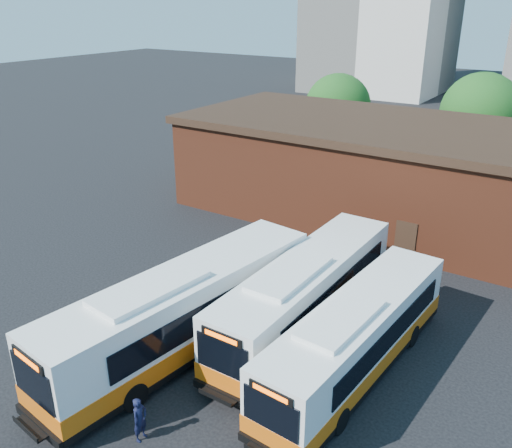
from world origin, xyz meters
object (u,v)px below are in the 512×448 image
Objects in this scene: transit_worker at (140,419)px; bus_midwest at (306,296)px; bus_mideast at (184,314)px; bus_east at (356,340)px.

bus_midwest is at bearing -12.68° from transit_worker.
bus_east is (6.60, 2.54, -0.22)m from bus_mideast.
bus_mideast reaches higher than bus_east.
bus_east reaches higher than transit_worker.
bus_midwest is at bearing 58.21° from bus_mideast.
bus_midwest reaches higher than transit_worker.
bus_mideast is 1.16× the size of bus_east.
bus_mideast is 5.27m from transit_worker.
bus_midwest reaches higher than bus_east.
transit_worker is (2.08, -4.76, -0.88)m from bus_mideast.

